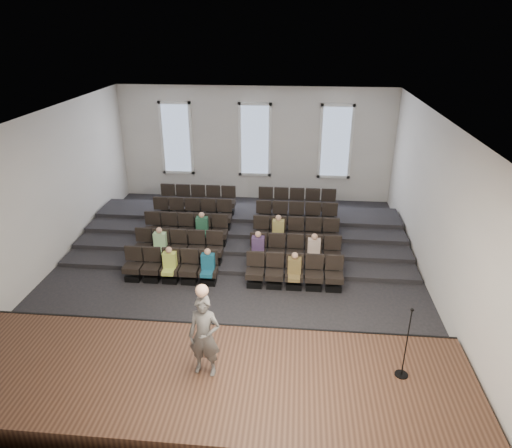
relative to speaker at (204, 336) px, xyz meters
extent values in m
plane|color=black|center=(-0.09, 5.02, -1.45)|extent=(14.00, 14.00, 0.00)
cube|color=white|center=(-0.09, 5.02, 3.56)|extent=(12.00, 14.00, 0.02)
cube|color=silver|center=(-0.09, 12.04, 1.05)|extent=(12.00, 0.04, 5.00)
cube|color=silver|center=(-0.09, -2.00, 1.05)|extent=(12.00, 0.04, 5.00)
cube|color=silver|center=(-6.11, 5.02, 1.05)|extent=(0.04, 14.00, 5.00)
cube|color=silver|center=(5.93, 5.02, 1.05)|extent=(0.04, 14.00, 5.00)
cube|color=#503322|center=(-0.09, -0.08, -1.20)|extent=(11.80, 3.60, 0.50)
cube|color=black|center=(-0.09, 1.69, -1.20)|extent=(11.80, 0.06, 0.52)
cube|color=black|center=(-0.09, 7.34, -1.38)|extent=(11.80, 4.80, 0.15)
cube|color=black|center=(-0.09, 7.87, -1.30)|extent=(11.80, 3.75, 0.30)
cube|color=black|center=(-0.09, 8.39, -1.23)|extent=(11.80, 2.70, 0.45)
cube|color=black|center=(-0.09, 8.92, -1.15)|extent=(11.80, 1.65, 0.60)
cube|color=black|center=(-3.21, 4.42, -1.35)|extent=(0.47, 0.43, 0.20)
cube|color=black|center=(-3.21, 4.42, -1.04)|extent=(0.55, 0.50, 0.19)
cube|color=black|center=(-3.21, 4.63, -0.63)|extent=(0.55, 0.08, 0.50)
cube|color=black|center=(-2.61, 4.42, -1.35)|extent=(0.47, 0.43, 0.20)
cube|color=black|center=(-2.61, 4.42, -1.04)|extent=(0.55, 0.50, 0.19)
cube|color=black|center=(-2.61, 4.63, -0.63)|extent=(0.55, 0.08, 0.50)
cube|color=black|center=(-2.01, 4.42, -1.35)|extent=(0.47, 0.43, 0.20)
cube|color=black|center=(-2.01, 4.42, -1.04)|extent=(0.55, 0.50, 0.19)
cube|color=black|center=(-2.01, 4.63, -0.63)|extent=(0.55, 0.08, 0.50)
cube|color=black|center=(-1.41, 4.42, -1.35)|extent=(0.47, 0.43, 0.20)
cube|color=black|center=(-1.41, 4.42, -1.04)|extent=(0.55, 0.50, 0.19)
cube|color=black|center=(-1.41, 4.63, -0.63)|extent=(0.55, 0.08, 0.50)
cube|color=black|center=(-0.81, 4.42, -1.35)|extent=(0.47, 0.43, 0.20)
cube|color=black|center=(-0.81, 4.42, -1.04)|extent=(0.55, 0.50, 0.19)
cube|color=black|center=(-0.81, 4.63, -0.63)|extent=(0.55, 0.08, 0.50)
cube|color=black|center=(0.64, 4.42, -1.35)|extent=(0.47, 0.43, 0.20)
cube|color=black|center=(0.64, 4.42, -1.04)|extent=(0.55, 0.50, 0.19)
cube|color=black|center=(0.64, 4.63, -0.63)|extent=(0.55, 0.08, 0.50)
cube|color=black|center=(1.24, 4.42, -1.35)|extent=(0.47, 0.43, 0.20)
cube|color=black|center=(1.24, 4.42, -1.04)|extent=(0.55, 0.50, 0.19)
cube|color=black|center=(1.24, 4.63, -0.63)|extent=(0.55, 0.08, 0.50)
cube|color=black|center=(1.84, 4.42, -1.35)|extent=(0.47, 0.43, 0.20)
cube|color=black|center=(1.84, 4.42, -1.04)|extent=(0.55, 0.50, 0.19)
cube|color=black|center=(1.84, 4.63, -0.63)|extent=(0.55, 0.08, 0.50)
cube|color=black|center=(2.44, 4.42, -1.35)|extent=(0.47, 0.43, 0.20)
cube|color=black|center=(2.44, 4.42, -1.04)|extent=(0.55, 0.50, 0.19)
cube|color=black|center=(2.44, 4.63, -0.63)|extent=(0.55, 0.08, 0.50)
cube|color=black|center=(3.04, 4.42, -1.35)|extent=(0.47, 0.43, 0.20)
cube|color=black|center=(3.04, 4.42, -1.04)|extent=(0.55, 0.50, 0.19)
cube|color=black|center=(3.04, 4.63, -0.63)|extent=(0.55, 0.08, 0.50)
cube|color=black|center=(-3.21, 5.47, -1.20)|extent=(0.47, 0.43, 0.20)
cube|color=black|center=(-3.21, 5.47, -0.89)|extent=(0.55, 0.50, 0.19)
cube|color=black|center=(-3.21, 5.68, -0.48)|extent=(0.55, 0.08, 0.50)
cube|color=black|center=(-2.61, 5.47, -1.20)|extent=(0.47, 0.43, 0.20)
cube|color=black|center=(-2.61, 5.47, -0.89)|extent=(0.55, 0.50, 0.19)
cube|color=black|center=(-2.61, 5.68, -0.48)|extent=(0.55, 0.08, 0.50)
cube|color=black|center=(-2.01, 5.47, -1.20)|extent=(0.47, 0.43, 0.20)
cube|color=black|center=(-2.01, 5.47, -0.89)|extent=(0.55, 0.50, 0.19)
cube|color=black|center=(-2.01, 5.68, -0.48)|extent=(0.55, 0.08, 0.50)
cube|color=black|center=(-1.41, 5.47, -1.20)|extent=(0.47, 0.43, 0.20)
cube|color=black|center=(-1.41, 5.47, -0.89)|extent=(0.55, 0.50, 0.19)
cube|color=black|center=(-1.41, 5.68, -0.48)|extent=(0.55, 0.08, 0.50)
cube|color=black|center=(-0.81, 5.47, -1.20)|extent=(0.47, 0.43, 0.20)
cube|color=black|center=(-0.81, 5.47, -0.89)|extent=(0.55, 0.50, 0.19)
cube|color=black|center=(-0.81, 5.68, -0.48)|extent=(0.55, 0.08, 0.50)
cube|color=black|center=(0.64, 5.47, -1.20)|extent=(0.47, 0.43, 0.20)
cube|color=black|center=(0.64, 5.47, -0.89)|extent=(0.55, 0.50, 0.19)
cube|color=black|center=(0.64, 5.68, -0.48)|extent=(0.55, 0.08, 0.50)
cube|color=black|center=(1.24, 5.47, -1.20)|extent=(0.47, 0.43, 0.20)
cube|color=black|center=(1.24, 5.47, -0.89)|extent=(0.55, 0.50, 0.19)
cube|color=black|center=(1.24, 5.68, -0.48)|extent=(0.55, 0.08, 0.50)
cube|color=black|center=(1.84, 5.47, -1.20)|extent=(0.47, 0.43, 0.20)
cube|color=black|center=(1.84, 5.47, -0.89)|extent=(0.55, 0.50, 0.19)
cube|color=black|center=(1.84, 5.68, -0.48)|extent=(0.55, 0.08, 0.50)
cube|color=black|center=(2.44, 5.47, -1.20)|extent=(0.47, 0.43, 0.20)
cube|color=black|center=(2.44, 5.47, -0.89)|extent=(0.55, 0.50, 0.19)
cube|color=black|center=(2.44, 5.68, -0.48)|extent=(0.55, 0.08, 0.50)
cube|color=black|center=(3.04, 5.47, -1.20)|extent=(0.47, 0.43, 0.20)
cube|color=black|center=(3.04, 5.47, -0.89)|extent=(0.55, 0.50, 0.19)
cube|color=black|center=(3.04, 5.68, -0.48)|extent=(0.55, 0.08, 0.50)
cube|color=black|center=(-3.21, 6.52, -1.05)|extent=(0.47, 0.42, 0.20)
cube|color=black|center=(-3.21, 6.52, -0.74)|extent=(0.55, 0.50, 0.19)
cube|color=black|center=(-3.21, 6.73, -0.33)|extent=(0.55, 0.08, 0.50)
cube|color=black|center=(-2.61, 6.52, -1.05)|extent=(0.47, 0.42, 0.20)
cube|color=black|center=(-2.61, 6.52, -0.74)|extent=(0.55, 0.50, 0.19)
cube|color=black|center=(-2.61, 6.73, -0.33)|extent=(0.55, 0.08, 0.50)
cube|color=black|center=(-2.01, 6.52, -1.05)|extent=(0.47, 0.42, 0.20)
cube|color=black|center=(-2.01, 6.52, -0.74)|extent=(0.55, 0.50, 0.19)
cube|color=black|center=(-2.01, 6.73, -0.33)|extent=(0.55, 0.08, 0.50)
cube|color=black|center=(-1.41, 6.52, -1.05)|extent=(0.47, 0.42, 0.20)
cube|color=black|center=(-1.41, 6.52, -0.74)|extent=(0.55, 0.50, 0.19)
cube|color=black|center=(-1.41, 6.73, -0.33)|extent=(0.55, 0.08, 0.50)
cube|color=black|center=(-0.81, 6.52, -1.05)|extent=(0.47, 0.42, 0.20)
cube|color=black|center=(-0.81, 6.52, -0.74)|extent=(0.55, 0.50, 0.19)
cube|color=black|center=(-0.81, 6.73, -0.33)|extent=(0.55, 0.08, 0.50)
cube|color=black|center=(0.64, 6.52, -1.05)|extent=(0.47, 0.42, 0.20)
cube|color=black|center=(0.64, 6.52, -0.74)|extent=(0.55, 0.50, 0.19)
cube|color=black|center=(0.64, 6.73, -0.33)|extent=(0.55, 0.08, 0.50)
cube|color=black|center=(1.24, 6.52, -1.05)|extent=(0.47, 0.42, 0.20)
cube|color=black|center=(1.24, 6.52, -0.74)|extent=(0.55, 0.50, 0.19)
cube|color=black|center=(1.24, 6.73, -0.33)|extent=(0.55, 0.08, 0.50)
cube|color=black|center=(1.84, 6.52, -1.05)|extent=(0.47, 0.42, 0.20)
cube|color=black|center=(1.84, 6.52, -0.74)|extent=(0.55, 0.50, 0.19)
cube|color=black|center=(1.84, 6.73, -0.33)|extent=(0.55, 0.08, 0.50)
cube|color=black|center=(2.44, 6.52, -1.05)|extent=(0.47, 0.42, 0.20)
cube|color=black|center=(2.44, 6.52, -0.74)|extent=(0.55, 0.50, 0.19)
cube|color=black|center=(2.44, 6.73, -0.33)|extent=(0.55, 0.08, 0.50)
cube|color=black|center=(3.04, 6.52, -1.05)|extent=(0.47, 0.42, 0.20)
cube|color=black|center=(3.04, 6.52, -0.74)|extent=(0.55, 0.50, 0.19)
cube|color=black|center=(3.04, 6.73, -0.33)|extent=(0.55, 0.08, 0.50)
cube|color=black|center=(-3.21, 7.57, -0.90)|extent=(0.47, 0.42, 0.20)
cube|color=black|center=(-3.21, 7.57, -0.59)|extent=(0.55, 0.50, 0.19)
cube|color=black|center=(-3.21, 7.78, -0.18)|extent=(0.55, 0.08, 0.50)
cube|color=black|center=(-2.61, 7.57, -0.90)|extent=(0.47, 0.42, 0.20)
cube|color=black|center=(-2.61, 7.57, -0.59)|extent=(0.55, 0.50, 0.19)
cube|color=black|center=(-2.61, 7.78, -0.18)|extent=(0.55, 0.08, 0.50)
cube|color=black|center=(-2.01, 7.57, -0.90)|extent=(0.47, 0.42, 0.20)
cube|color=black|center=(-2.01, 7.57, -0.59)|extent=(0.55, 0.50, 0.19)
cube|color=black|center=(-2.01, 7.78, -0.18)|extent=(0.55, 0.08, 0.50)
cube|color=black|center=(-1.41, 7.57, -0.90)|extent=(0.47, 0.42, 0.20)
cube|color=black|center=(-1.41, 7.57, -0.59)|extent=(0.55, 0.50, 0.19)
cube|color=black|center=(-1.41, 7.78, -0.18)|extent=(0.55, 0.08, 0.50)
cube|color=black|center=(-0.81, 7.57, -0.90)|extent=(0.47, 0.42, 0.20)
cube|color=black|center=(-0.81, 7.57, -0.59)|extent=(0.55, 0.50, 0.19)
cube|color=black|center=(-0.81, 7.78, -0.18)|extent=(0.55, 0.08, 0.50)
cube|color=black|center=(0.64, 7.57, -0.90)|extent=(0.47, 0.42, 0.20)
cube|color=black|center=(0.64, 7.57, -0.59)|extent=(0.55, 0.50, 0.19)
cube|color=black|center=(0.64, 7.78, -0.18)|extent=(0.55, 0.08, 0.50)
cube|color=black|center=(1.24, 7.57, -0.90)|extent=(0.47, 0.42, 0.20)
cube|color=black|center=(1.24, 7.57, -0.59)|extent=(0.55, 0.50, 0.19)
cube|color=black|center=(1.24, 7.78, -0.18)|extent=(0.55, 0.08, 0.50)
cube|color=black|center=(1.84, 7.57, -0.90)|extent=(0.47, 0.42, 0.20)
cube|color=black|center=(1.84, 7.57, -0.59)|extent=(0.55, 0.50, 0.19)
cube|color=black|center=(1.84, 7.78, -0.18)|extent=(0.55, 0.08, 0.50)
cube|color=black|center=(2.44, 7.57, -0.90)|extent=(0.47, 0.42, 0.20)
cube|color=black|center=(2.44, 7.57, -0.59)|extent=(0.55, 0.50, 0.19)
cube|color=black|center=(2.44, 7.78, -0.18)|extent=(0.55, 0.08, 0.50)
cube|color=black|center=(3.04, 7.57, -0.90)|extent=(0.47, 0.42, 0.20)
cube|color=black|center=(3.04, 7.57, -0.59)|extent=(0.55, 0.50, 0.19)
cube|color=black|center=(3.04, 7.78, -0.18)|extent=(0.55, 0.08, 0.50)
cube|color=black|center=(-3.21, 8.62, -0.75)|extent=(0.47, 0.42, 0.20)
cube|color=black|center=(-3.21, 8.62, -0.44)|extent=(0.55, 0.50, 0.19)
cube|color=black|center=(-3.21, 8.83, -0.03)|extent=(0.55, 0.08, 0.50)
cube|color=black|center=(-2.61, 8.62, -0.75)|extent=(0.47, 0.42, 0.20)
cube|color=black|center=(-2.61, 8.62, -0.44)|extent=(0.55, 0.50, 0.19)
cube|color=black|center=(-2.61, 8.83, -0.03)|extent=(0.55, 0.08, 0.50)
cube|color=black|center=(-2.01, 8.62, -0.75)|extent=(0.47, 0.42, 0.20)
cube|color=black|center=(-2.01, 8.62, -0.44)|extent=(0.55, 0.50, 0.19)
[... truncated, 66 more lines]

